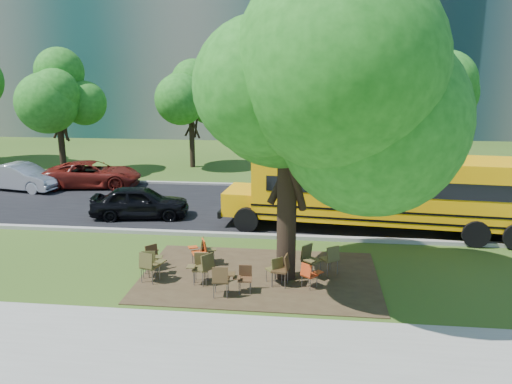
# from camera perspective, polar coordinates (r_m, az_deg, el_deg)

# --- Properties ---
(ground) EXTENTS (160.00, 160.00, 0.00)m
(ground) POSITION_cam_1_polar(r_m,az_deg,el_deg) (15.70, -3.08, -8.72)
(ground) COLOR #2E4B17
(ground) RESTS_ON ground
(sidewalk) EXTENTS (60.00, 4.00, 0.04)m
(sidewalk) POSITION_cam_1_polar(r_m,az_deg,el_deg) (11.33, -7.46, -18.30)
(sidewalk) COLOR gray
(sidewalk) RESTS_ON ground
(dirt_patch) EXTENTS (7.00, 4.50, 0.03)m
(dirt_patch) POSITION_cam_1_polar(r_m,az_deg,el_deg) (15.11, 0.40, -9.57)
(dirt_patch) COLOR #382819
(dirt_patch) RESTS_ON ground
(asphalt_road) EXTENTS (80.00, 8.00, 0.04)m
(asphalt_road) POSITION_cam_1_polar(r_m,az_deg,el_deg) (22.25, -0.11, -1.76)
(asphalt_road) COLOR black
(asphalt_road) RESTS_ON ground
(kerb_near) EXTENTS (80.00, 0.25, 0.14)m
(kerb_near) POSITION_cam_1_polar(r_m,az_deg,el_deg) (18.44, -1.54, -4.96)
(kerb_near) COLOR gray
(kerb_near) RESTS_ON ground
(kerb_far) EXTENTS (80.00, 0.25, 0.14)m
(kerb_far) POSITION_cam_1_polar(r_m,az_deg,el_deg) (26.18, 0.92, 0.76)
(kerb_far) COLOR gray
(kerb_far) RESTS_ON ground
(building_main) EXTENTS (38.00, 16.00, 22.00)m
(building_main) POSITION_cam_1_polar(r_m,az_deg,el_deg) (51.59, -5.57, 19.40)
(building_main) COLOR slate
(building_main) RESTS_ON ground
(bg_tree_0) EXTENTS (5.20, 5.20, 7.18)m
(bg_tree_0) POSITION_cam_1_polar(r_m,az_deg,el_deg) (30.91, -21.79, 10.24)
(bg_tree_0) COLOR black
(bg_tree_0) RESTS_ON ground
(bg_tree_2) EXTENTS (4.80, 4.80, 6.62)m
(bg_tree_2) POSITION_cam_1_polar(r_m,az_deg,el_deg) (31.23, -7.47, 10.47)
(bg_tree_2) COLOR black
(bg_tree_2) RESTS_ON ground
(bg_tree_3) EXTENTS (5.60, 5.60, 7.84)m
(bg_tree_3) POSITION_cam_1_polar(r_m,az_deg,el_deg) (28.83, 17.91, 11.27)
(bg_tree_3) COLOR black
(bg_tree_3) RESTS_ON ground
(main_tree) EXTENTS (7.20, 7.20, 8.79)m
(main_tree) POSITION_cam_1_polar(r_m,az_deg,el_deg) (13.79, 3.72, 10.31)
(main_tree) COLOR black
(main_tree) RESTS_ON ground
(school_bus) EXTENTS (11.80, 3.57, 2.84)m
(school_bus) POSITION_cam_1_polar(r_m,az_deg,el_deg) (19.33, 15.15, 0.30)
(school_bus) COLOR #F9A707
(school_bus) RESTS_ON ground
(chair_0) EXTENTS (0.59, 0.59, 0.88)m
(chair_0) POSITION_cam_1_polar(r_m,az_deg,el_deg) (15.15, -12.00, -7.66)
(chair_0) COLOR #4A4620
(chair_0) RESTS_ON ground
(chair_1) EXTENTS (0.73, 0.57, 0.95)m
(chair_1) POSITION_cam_1_polar(r_m,az_deg,el_deg) (14.78, -12.06, -8.04)
(chair_1) COLOR #4A4320
(chair_1) RESTS_ON ground
(chair_2) EXTENTS (0.64, 0.81, 0.95)m
(chair_2) POSITION_cam_1_polar(r_m,az_deg,el_deg) (14.47, -5.81, -8.29)
(chair_2) COLOR #4C4320
(chair_2) RESTS_ON ground
(chair_3) EXTENTS (0.59, 0.56, 0.90)m
(chair_3) POSITION_cam_1_polar(r_m,az_deg,el_deg) (14.55, -6.42, -8.30)
(chair_3) COLOR brown
(chair_3) RESTS_ON ground
(chair_4) EXTENTS (0.60, 0.57, 0.92)m
(chair_4) POSITION_cam_1_polar(r_m,az_deg,el_deg) (13.63, -3.95, -9.77)
(chair_4) COLOR #473119
(chair_4) RESTS_ON ground
(chair_5) EXTENTS (0.51, 0.48, 0.78)m
(chair_5) POSITION_cam_1_polar(r_m,az_deg,el_deg) (13.94, -1.35, -9.59)
(chair_5) COLOR #50321C
(chair_5) RESTS_ON ground
(chair_6) EXTENTS (0.56, 0.68, 0.95)m
(chair_6) POSITION_cam_1_polar(r_m,az_deg,el_deg) (14.29, 3.01, -8.52)
(chair_6) COLOR #402B17
(chair_6) RESTS_ON ground
(chair_7) EXTENTS (0.66, 0.52, 0.77)m
(chair_7) POSITION_cam_1_polar(r_m,az_deg,el_deg) (14.21, 6.10, -9.20)
(chair_7) COLOR #C03A14
(chair_7) RESTS_ON ground
(chair_8) EXTENTS (0.58, 0.74, 0.86)m
(chair_8) POSITION_cam_1_polar(r_m,az_deg,el_deg) (15.70, -11.98, -6.93)
(chair_8) COLOR #452B18
(chair_8) RESTS_ON ground
(chair_9) EXTENTS (0.69, 0.59, 0.87)m
(chair_9) POSITION_cam_1_polar(r_m,az_deg,el_deg) (15.77, -6.39, -6.57)
(chair_9) COLOR #C44314
(chair_9) RESTS_ON ground
(chair_10) EXTENTS (0.57, 0.58, 0.87)m
(chair_10) POSITION_cam_1_polar(r_m,az_deg,el_deg) (15.90, -5.71, -6.39)
(chair_10) COLOR #4F4622
(chair_10) RESTS_ON ground
(chair_11) EXTENTS (0.56, 0.70, 0.83)m
(chair_11) POSITION_cam_1_polar(r_m,az_deg,el_deg) (14.46, 2.28, -8.57)
(chair_11) COLOR brown
(chair_11) RESTS_ON ground
(chair_12) EXTENTS (0.65, 0.83, 0.96)m
(chair_12) POSITION_cam_1_polar(r_m,az_deg,el_deg) (14.97, 6.13, -7.47)
(chair_12) COLOR brown
(chair_12) RESTS_ON ground
(chair_13) EXTENTS (0.62, 0.78, 0.93)m
(chair_13) POSITION_cam_1_polar(r_m,az_deg,el_deg) (15.19, 8.57, -7.31)
(chair_13) COLOR brown
(chair_13) RESTS_ON ground
(black_car) EXTENTS (4.16, 2.15, 1.35)m
(black_car) POSITION_cam_1_polar(r_m,az_deg,el_deg) (21.14, -13.10, -1.13)
(black_car) COLOR black
(black_car) RESTS_ON ground
(bg_car_silver) EXTENTS (4.36, 2.22, 1.37)m
(bg_car_silver) POSITION_cam_1_polar(r_m,az_deg,el_deg) (27.96, -25.21, 1.56)
(bg_car_silver) COLOR #A4A4A9
(bg_car_silver) RESTS_ON ground
(bg_car_red) EXTENTS (5.24, 3.01, 1.37)m
(bg_car_red) POSITION_cam_1_polar(r_m,az_deg,el_deg) (27.33, -18.18, 1.94)
(bg_car_red) COLOR #5A140F
(bg_car_red) RESTS_ON ground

